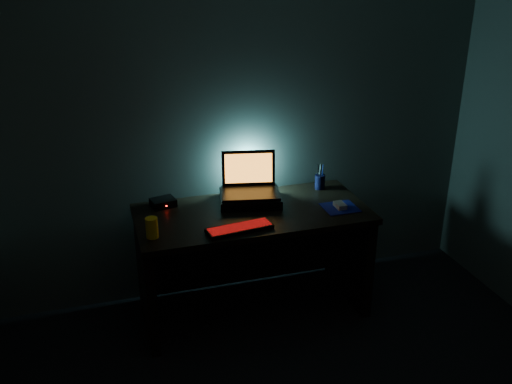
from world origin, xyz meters
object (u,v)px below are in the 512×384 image
at_px(keyboard, 240,228).
at_px(pen_cup, 320,182).
at_px(mouse, 340,205).
at_px(router, 163,202).
at_px(juice_glass, 152,228).
at_px(laptop, 249,183).

xyz_separation_m(keyboard, pen_cup, (0.71, 0.47, 0.04)).
bearing_deg(keyboard, mouse, 2.15).
bearing_deg(keyboard, router, 121.36).
xyz_separation_m(keyboard, router, (-0.39, 0.48, 0.01)).
relative_size(keyboard, pen_cup, 4.07).
relative_size(mouse, juice_glass, 0.78).
relative_size(laptop, router, 2.43).
height_order(keyboard, juice_glass, juice_glass).
bearing_deg(router, mouse, -30.53).
xyz_separation_m(juice_glass, router, (0.12, 0.43, -0.04)).
relative_size(keyboard, mouse, 4.27).
distance_m(keyboard, mouse, 0.72).
xyz_separation_m(pen_cup, juice_glass, (-1.23, -0.41, 0.01)).
xyz_separation_m(laptop, juice_glass, (-0.70, -0.37, -0.06)).
relative_size(laptop, pen_cup, 4.15).
height_order(keyboard, pen_cup, pen_cup).
relative_size(keyboard, juice_glass, 3.35).
distance_m(laptop, pen_cup, 0.53).
xyz_separation_m(laptop, router, (-0.57, 0.06, -0.09)).
bearing_deg(juice_glass, keyboard, -6.50).
xyz_separation_m(keyboard, mouse, (0.71, 0.12, 0.01)).
height_order(laptop, pen_cup, laptop).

